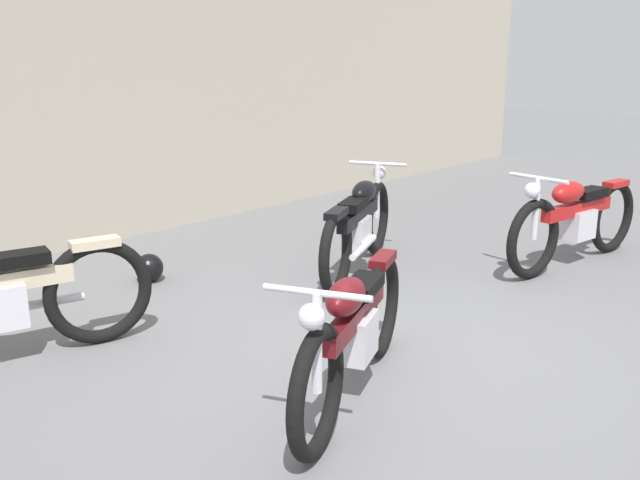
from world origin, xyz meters
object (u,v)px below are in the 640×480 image
object	(u,v)px
motorcycle_red	(575,219)
helmet	(149,268)
motorcycle_black	(359,224)
motorcycle_maroon	(353,331)

from	to	relation	value
motorcycle_red	helmet	bearing A→B (deg)	-31.73
helmet	motorcycle_black	distance (m)	1.98
helmet	motorcycle_maroon	size ratio (longest dim) A/B	0.14
helmet	motorcycle_black	world-z (taller)	motorcycle_black
motorcycle_red	motorcycle_maroon	xyz separation A→B (m)	(-3.56, -0.18, -0.02)
motorcycle_black	motorcycle_red	world-z (taller)	motorcycle_red
helmet	motorcycle_maroon	xyz separation A→B (m)	(-0.45, -2.79, 0.31)
helmet	motorcycle_red	world-z (taller)	motorcycle_red
helmet	motorcycle_black	bearing A→B (deg)	-38.18
helmet	motorcycle_red	bearing A→B (deg)	-39.99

